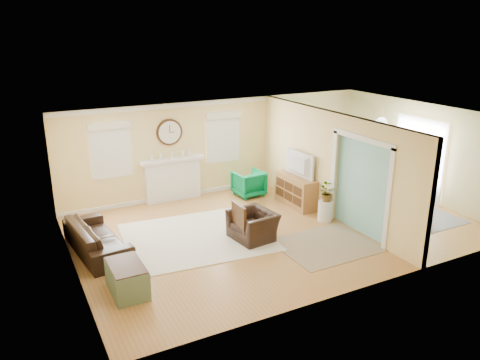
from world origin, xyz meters
The scene contains 29 objects.
floor centered at (0.00, 0.00, 0.00)m, with size 9.00×9.00×0.00m, color #A86E3E.
wall_back centered at (0.00, 3.00, 1.30)m, with size 9.00×0.02×2.60m, color #EBD181.
wall_front centered at (0.00, -3.00, 1.30)m, with size 9.00×0.02×2.60m, color #EBD181.
wall_left centered at (-4.50, 0.00, 1.30)m, with size 0.02×6.00×2.60m, color #EBD181.
wall_right centered at (4.50, 0.00, 1.30)m, with size 0.02×6.00×2.60m, color #EBD181.
ceiling centered at (0.00, 0.00, 2.60)m, with size 9.00×6.00×0.02m, color white.
partition centered at (1.51, 0.28, 1.36)m, with size 0.17×6.00×2.60m.
fireplace centered at (-1.50, 2.88, 0.60)m, with size 1.70×0.30×1.17m.
wall_clock centered at (-1.50, 2.97, 1.85)m, with size 0.70×0.07×0.70m.
window_left centered at (-3.05, 2.95, 1.66)m, with size 1.05×0.13×1.42m.
window_right centered at (0.05, 2.95, 1.66)m, with size 1.05×0.13×1.42m.
french_doors centered at (4.45, 0.00, 1.10)m, with size 0.06×1.70×2.20m.
pendant centered at (3.00, 0.00, 2.20)m, with size 0.30×0.30×0.55m.
rug_cream centered at (-1.86, 0.35, 0.01)m, with size 3.11×2.70×0.02m, color silver.
rug_jute centered at (0.46, -1.30, 0.01)m, with size 2.03×1.66×0.01m, color #978263.
rug_grey centered at (3.02, -0.34, 0.01)m, with size 2.57×3.22×0.01m, color slate.
sofa centered at (-3.96, 0.66, 0.32)m, with size 2.17×0.85×0.63m, color black.
eames_chair centered at (-0.78, -0.28, 0.31)m, with size 0.97×0.84×0.63m, color black.
green_chair centered at (0.48, 2.24, 0.35)m, with size 0.75×0.77×0.70m, color #016F3C.
trunk centered at (-3.81, -1.20, 0.27)m, with size 0.58×0.95×0.55m.
credenza centered at (1.20, 1.00, 0.40)m, with size 0.46×1.35×0.80m.
tv centered at (1.18, 1.00, 1.12)m, with size 1.11×0.15×0.64m, color black.
garden_stool centered at (1.26, -0.18, 0.25)m, with size 0.34×0.34×0.50m, color white.
potted_plant centered at (1.26, -0.18, 0.72)m, with size 0.39×0.34×0.44m, color #337F33.
dining_table centered at (3.02, -0.34, 0.33)m, with size 1.85×1.03×0.65m, color #3F230D.
dining_chair_n centered at (3.06, 0.79, 0.56)m, with size 0.53×0.53×0.95m.
dining_chair_s centered at (3.02, -1.51, 0.50)m, with size 0.41×0.41×0.86m.
dining_chair_w centered at (2.29, -0.33, 0.54)m, with size 0.49×0.49×0.92m.
dining_chair_e centered at (3.62, -0.43, 0.58)m, with size 0.55×0.55×0.99m.
Camera 1 is at (-5.39, -8.54, 4.46)m, focal length 35.00 mm.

